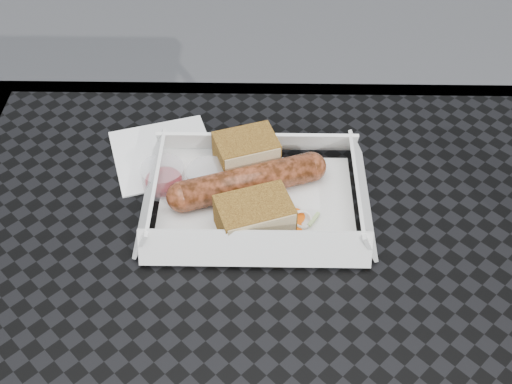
% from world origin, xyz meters
% --- Properties ---
extents(patio_table, '(0.80, 0.80, 0.74)m').
position_xyz_m(patio_table, '(0.00, 0.00, 0.67)').
color(patio_table, black).
rests_on(patio_table, ground).
extents(food_tray, '(0.22, 0.15, 0.00)m').
position_xyz_m(food_tray, '(-0.04, 0.17, 0.75)').
color(food_tray, white).
rests_on(food_tray, patio_table).
extents(bratwurst, '(0.18, 0.09, 0.04)m').
position_xyz_m(bratwurst, '(-0.05, 0.18, 0.77)').
color(bratwurst, brown).
rests_on(bratwurst, food_tray).
extents(bread_near, '(0.08, 0.07, 0.04)m').
position_xyz_m(bread_near, '(-0.05, 0.23, 0.77)').
color(bread_near, brown).
rests_on(bread_near, food_tray).
extents(bread_far, '(0.09, 0.07, 0.04)m').
position_xyz_m(bread_far, '(-0.04, 0.13, 0.77)').
color(bread_far, brown).
rests_on(bread_far, food_tray).
extents(veg_garnish, '(0.03, 0.03, 0.00)m').
position_xyz_m(veg_garnish, '(0.02, 0.13, 0.75)').
color(veg_garnish, '#FD610B').
rests_on(veg_garnish, food_tray).
extents(napkin, '(0.15, 0.15, 0.00)m').
position_xyz_m(napkin, '(-0.15, 0.25, 0.75)').
color(napkin, white).
rests_on(napkin, patio_table).
extents(condiment_cup_sauce, '(0.05, 0.05, 0.03)m').
position_xyz_m(condiment_cup_sauce, '(-0.14, 0.19, 0.76)').
color(condiment_cup_sauce, maroon).
rests_on(condiment_cup_sauce, patio_table).
extents(condiment_cup_empty, '(0.05, 0.05, 0.03)m').
position_xyz_m(condiment_cup_empty, '(-0.09, 0.19, 0.76)').
color(condiment_cup_empty, silver).
rests_on(condiment_cup_empty, patio_table).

